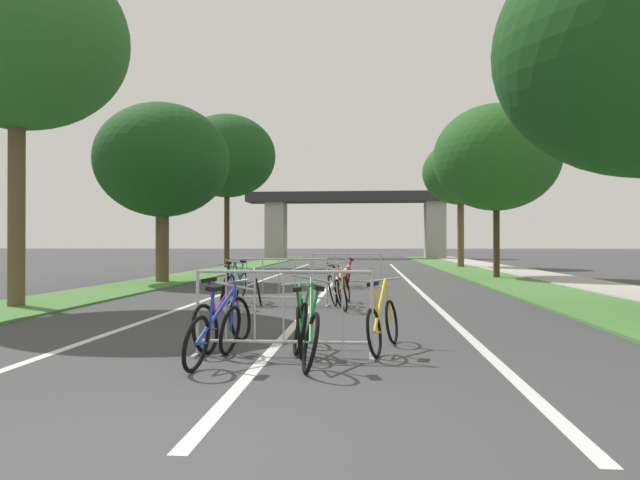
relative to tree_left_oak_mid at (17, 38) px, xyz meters
name	(u,v)px	position (x,y,z in m)	size (l,w,h in m)	color
ground_plane	(177,456)	(6.20, -7.99, -5.74)	(300.00, 300.00, 0.00)	#3D3D3F
grass_verge_left	(220,271)	(0.10, 16.41, -5.72)	(2.39, 59.66, 0.05)	#477A38
grass_verge_right	(470,272)	(12.30, 16.41, -5.72)	(2.39, 59.66, 0.05)	#477A38
sidewalk_path_right	(519,272)	(14.59, 16.41, -5.70)	(2.19, 59.66, 0.08)	#ADA89E
lane_stripe_center	(334,281)	(6.20, 9.26, -5.74)	(0.14, 34.51, 0.01)	silver
lane_stripe_right_lane	(409,282)	(8.90, 9.26, -5.74)	(0.14, 34.51, 0.01)	silver
lane_stripe_left_lane	(261,281)	(3.50, 9.26, -5.74)	(0.14, 34.51, 0.01)	silver
overpass_bridge	(355,212)	(6.20, 41.31, -1.45)	(19.76, 3.23, 6.06)	#2D2D30
tree_left_oak_mid	(17,38)	(0.00, 0.00, 0.00)	(4.60, 4.60, 7.72)	brown
tree_left_oak_near	(162,161)	(0.27, 7.93, -1.48)	(4.65, 4.65, 6.25)	brown
tree_left_pine_far	(227,156)	(-0.38, 19.79, 0.47)	(5.39, 5.39, 8.52)	#3D2D1E
tree_right_maple_mid	(496,158)	(12.45, 11.47, -1.00)	(4.91, 4.91, 6.83)	#3D2D1E
tree_right_pine_near	(461,173)	(12.69, 21.74, -0.35)	(4.32, 4.32, 7.26)	brown
crowd_barrier_nearest	(284,314)	(6.41, -4.70, -5.23)	(2.19, 0.45, 1.05)	#ADADB2
crowd_barrier_second	(279,282)	(5.47, 0.91, -5.23)	(2.20, 0.49, 1.05)	#ADADB2
crowd_barrier_third	(347,271)	(6.76, 6.53, -5.23)	(2.20, 0.46, 1.05)	#ADADB2
bicycle_green_0	(306,331)	(6.72, -5.10, -5.37)	(0.54, 1.67, 1.00)	black
bicycle_white_1	(258,288)	(4.92, 1.37, -5.40)	(0.68, 1.66, 0.85)	black
bicycle_blue_2	(215,333)	(5.69, -5.17, -5.39)	(0.58, 1.59, 0.91)	black
bicycle_silver_3	(337,290)	(6.77, 0.40, -5.35)	(0.58, 1.72, 1.03)	black
bicycle_orange_4	(342,289)	(6.84, 1.38, -5.39)	(0.46, 1.62, 0.89)	black
bicycle_yellow_5	(383,323)	(7.61, -4.19, -5.39)	(0.51, 1.59, 0.92)	black
bicycle_red_6	(348,277)	(6.79, 6.18, -5.40)	(0.46, 1.57, 0.91)	black
bicycle_black_7	(224,290)	(4.35, 0.53, -5.36)	(0.53, 1.76, 1.00)	black
bicycle_purple_8	(223,321)	(5.52, -4.16, -5.39)	(0.49, 1.61, 0.93)	black
bicycle_teal_9	(236,286)	(4.42, 1.34, -5.35)	(0.42, 1.75, 1.01)	black
bicycle_green_10	(301,323)	(6.58, -4.35, -5.39)	(0.50, 1.66, 0.86)	black
bicycle_white_11	(347,275)	(6.77, 6.92, -5.38)	(0.49, 1.62, 0.91)	black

